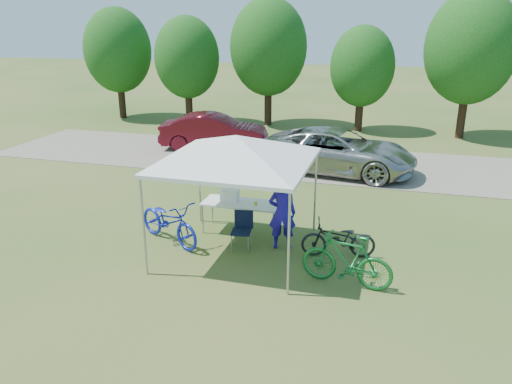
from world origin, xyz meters
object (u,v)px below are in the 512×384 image
folding_table (241,204)px  minivan (337,151)px  bike_blue (169,221)px  folding_chair (242,226)px  bike_green (347,260)px  sedan (214,131)px  bike_dark (338,239)px  cooler (230,195)px  cyclist (282,213)px

folding_table → minivan: minivan is taller
folding_table → bike_blue: bearing=-144.3°
folding_chair → bike_blue: size_ratio=0.42×
folding_table → minivan: (1.63, 5.82, 0.02)m
bike_green → sedan: (-6.38, 9.69, 0.18)m
folding_chair → bike_green: bearing=-33.4°
folding_chair → minivan: size_ratio=0.16×
bike_dark → minivan: size_ratio=0.31×
sedan → bike_blue: bearing=-176.7°
folding_table → cooler: (-0.29, 0.00, 0.21)m
bike_green → folding_chair: bearing=-106.6°
folding_chair → minivan: (1.36, 6.61, 0.25)m
folding_chair → cooler: size_ratio=1.93×
folding_table → bike_blue: bike_blue is taller
folding_table → folding_chair: 0.87m
cooler → bike_dark: size_ratio=0.27×
bike_dark → cyclist: bearing=-106.9°
folding_chair → cooler: 1.07m
cooler → sedan: (-3.29, 7.74, -0.21)m
folding_table → sedan: bearing=114.8°
cooler → cyclist: size_ratio=0.26×
folding_table → folding_chair: (0.27, -0.79, -0.23)m
cooler → bike_green: (3.09, -1.95, -0.39)m
bike_green → bike_dark: 1.26m
minivan → bike_dark: bearing=-165.9°
bike_blue → cyclist: bearing=-52.6°
bike_blue → folding_table: bearing=-26.3°
cyclist → sedan: cyclist is taller
cyclist → sedan: size_ratio=0.40×
cooler → bike_green: size_ratio=0.24×
cooler → cyclist: bearing=-22.7°
folding_table → minivan: 6.04m
cyclist → bike_dark: (1.31, -0.12, -0.43)m
bike_blue → bike_dark: 3.96m
bike_blue → bike_dark: bearing=-57.4°
bike_blue → minivan: size_ratio=0.38×
cyclist → minivan: cyclist is taller
cooler → minivan: 6.13m
cyclist → bike_blue: size_ratio=0.85×
minivan → sedan: 5.56m
bike_dark → cooler: bearing=-116.3°
bike_green → cyclist: bearing=-121.5°
folding_table → cooler: 0.36m
cyclist → bike_green: (1.62, -1.34, -0.31)m
cooler → cyclist: 1.59m
folding_chair → bike_blue: bearing=179.6°
folding_chair → cyclist: cyclist is taller
cyclist → minivan: size_ratio=0.32×
cooler → bike_green: same height
folding_chair → bike_blue: (-1.74, -0.25, 0.03)m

